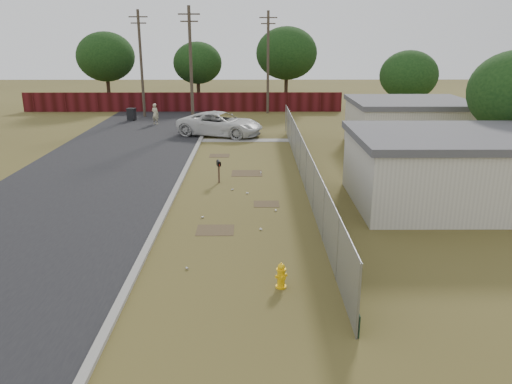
{
  "coord_description": "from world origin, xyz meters",
  "views": [
    {
      "loc": [
        0.61,
        -22.36,
        7.01
      ],
      "look_at": [
        0.74,
        -3.74,
        1.1
      ],
      "focal_mm": 35.0,
      "sensor_mm": 36.0,
      "label": 1
    }
  ],
  "objects_px": {
    "mailbox": "(219,165)",
    "pedestrian": "(155,114)",
    "fire_hydrant": "(281,276)",
    "pickup_truck": "(220,124)",
    "trash_bin": "(132,114)"
  },
  "relations": [
    {
      "from": "fire_hydrant",
      "to": "trash_bin",
      "type": "xyz_separation_m",
      "value": [
        -11.09,
        29.36,
        0.17
      ]
    },
    {
      "from": "mailbox",
      "to": "trash_bin",
      "type": "distance_m",
      "value": 20.56
    },
    {
      "from": "pickup_truck",
      "to": "pedestrian",
      "type": "xyz_separation_m",
      "value": [
        -5.56,
        4.75,
        -0.0
      ]
    },
    {
      "from": "fire_hydrant",
      "to": "mailbox",
      "type": "distance_m",
      "value": 10.99
    },
    {
      "from": "fire_hydrant",
      "to": "pickup_truck",
      "type": "distance_m",
      "value": 22.95
    },
    {
      "from": "pedestrian",
      "to": "trash_bin",
      "type": "bearing_deg",
      "value": -13.72
    },
    {
      "from": "trash_bin",
      "to": "pedestrian",
      "type": "bearing_deg",
      "value": -38.44
    },
    {
      "from": "trash_bin",
      "to": "mailbox",
      "type": "bearing_deg",
      "value": -65.25
    },
    {
      "from": "fire_hydrant",
      "to": "pickup_truck",
      "type": "height_order",
      "value": "pickup_truck"
    },
    {
      "from": "mailbox",
      "to": "trash_bin",
      "type": "xyz_separation_m",
      "value": [
        -8.61,
        18.67,
        -0.36
      ]
    },
    {
      "from": "fire_hydrant",
      "to": "pedestrian",
      "type": "xyz_separation_m",
      "value": [
        -8.71,
        27.48,
        0.48
      ]
    },
    {
      "from": "fire_hydrant",
      "to": "trash_bin",
      "type": "height_order",
      "value": "trash_bin"
    },
    {
      "from": "mailbox",
      "to": "pedestrian",
      "type": "relative_size",
      "value": 0.67
    },
    {
      "from": "pickup_truck",
      "to": "trash_bin",
      "type": "xyz_separation_m",
      "value": [
        -7.94,
        6.64,
        -0.31
      ]
    },
    {
      "from": "mailbox",
      "to": "pedestrian",
      "type": "bearing_deg",
      "value": 110.37
    }
  ]
}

